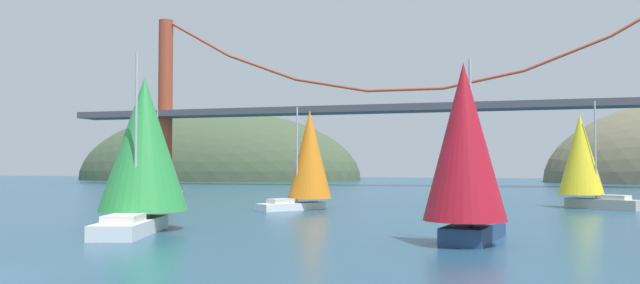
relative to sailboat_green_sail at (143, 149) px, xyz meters
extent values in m
ellipsoid|color=#425138|center=(-51.76, 120.00, -4.51)|extent=(76.48, 44.00, 35.64)
cylinder|color=#A34228|center=(-43.91, 80.00, 11.67)|extent=(2.80, 2.80, 32.36)
cube|color=#47474C|center=(3.24, 80.00, 9.22)|extent=(130.30, 6.00, 1.20)
cylinder|color=#A34228|center=(-37.18, 80.00, 24.02)|extent=(13.72, 0.50, 8.09)
cylinder|color=#A34228|center=(-23.71, 80.00, 17.65)|extent=(13.65, 0.50, 5.57)
cylinder|color=#A34228|center=(-10.24, 80.00, 13.82)|extent=(13.56, 0.50, 3.04)
cylinder|color=#A34228|center=(3.24, 80.00, 12.54)|extent=(13.47, 0.50, 0.50)
cylinder|color=#A34228|center=(16.71, 80.00, 13.82)|extent=(13.56, 0.50, 3.04)
cylinder|color=#A34228|center=(30.18, 80.00, 17.65)|extent=(13.65, 0.50, 5.57)
cube|color=white|center=(0.61, -2.08, -4.13)|extent=(4.17, 7.65, 0.76)
cube|color=beige|center=(0.98, -3.35, -3.57)|extent=(2.27, 2.72, 0.36)
cylinder|color=#B2B2B7|center=(0.40, -1.38, 0.72)|extent=(0.14, 0.14, 8.95)
cone|color=green|center=(-0.05, 0.17, 0.30)|extent=(6.13, 6.13, 7.51)
cube|color=navy|center=(17.98, -0.18, -4.10)|extent=(2.95, 6.45, 0.81)
cube|color=beige|center=(18.17, 0.93, -3.51)|extent=(1.78, 2.21, 0.36)
cylinder|color=#B2B2B7|center=(17.87, -0.79, 0.20)|extent=(0.14, 0.14, 7.79)
cone|color=#B21423|center=(17.64, -2.13, 0.18)|extent=(4.32, 4.32, 7.14)
cube|color=white|center=(2.92, 17.49, -4.21)|extent=(4.88, 5.73, 0.59)
cube|color=beige|center=(2.29, 16.64, -3.74)|extent=(2.17, 2.28, 0.36)
cylinder|color=#B2B2B7|center=(3.27, 17.96, -0.02)|extent=(0.14, 0.14, 7.80)
cone|color=orange|center=(4.04, 18.99, 0.04)|extent=(5.05, 5.05, 7.32)
cube|color=#B7B2A8|center=(-20.67, 37.77, -4.19)|extent=(7.44, 5.78, 0.64)
cube|color=beige|center=(-19.53, 37.04, -3.69)|extent=(2.87, 2.62, 0.36)
cylinder|color=#B2B2B7|center=(-21.30, 38.17, 1.08)|extent=(0.14, 0.14, 9.90)
cone|color=red|center=(-22.69, 39.06, 0.76)|extent=(5.94, 5.94, 8.65)
cube|color=#B7B2A8|center=(27.44, 25.61, -4.09)|extent=(5.87, 4.99, 0.84)
cube|color=beige|center=(28.32, 24.94, -3.49)|extent=(2.31, 2.17, 0.36)
cylinder|color=#B2B2B7|center=(26.95, 25.98, 0.43)|extent=(0.14, 0.14, 8.20)
cone|color=yellow|center=(25.87, 26.79, 0.07)|extent=(5.21, 5.21, 6.89)
sphere|color=gold|center=(-8.36, 16.28, -4.20)|extent=(1.10, 1.10, 1.10)
cylinder|color=black|center=(-8.36, 16.28, -3.16)|extent=(0.20, 0.20, 1.60)
sphere|color=#F2EA99|center=(-8.36, 16.28, -2.24)|extent=(0.24, 0.24, 0.24)
camera|label=1|loc=(19.15, -31.43, -0.95)|focal=35.66mm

